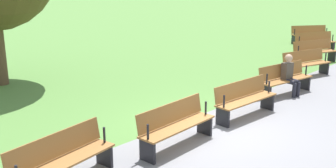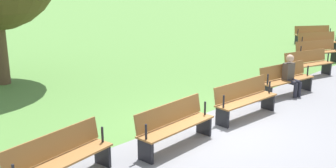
{
  "view_description": "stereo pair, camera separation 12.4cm",
  "coord_description": "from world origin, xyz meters",
  "px_view_note": "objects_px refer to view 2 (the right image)",
  "views": [
    {
      "loc": [
        6.66,
        5.04,
        3.4
      ],
      "look_at": [
        -0.0,
        -1.54,
        0.8
      ],
      "focal_mm": 42.15,
      "sensor_mm": 36.0,
      "label": 1
    },
    {
      "loc": [
        6.58,
        5.12,
        3.4
      ],
      "look_at": [
        -0.0,
        -1.54,
        0.8
      ],
      "focal_mm": 42.15,
      "sensor_mm": 36.0,
      "label": 2
    }
  ],
  "objects_px": {
    "bench_0": "(313,34)",
    "person_seated": "(291,74)",
    "bench_6": "(175,124)",
    "bench_2": "(317,51)",
    "bench_5": "(245,98)",
    "bench_4": "(286,79)",
    "bench_7": "(60,158)",
    "bench_3": "(308,63)",
    "bench_1": "(318,42)"
  },
  "relations": [
    {
      "from": "bench_3",
      "to": "bench_7",
      "type": "distance_m",
      "value": 9.76
    },
    {
      "from": "bench_1",
      "to": "bench_5",
      "type": "height_order",
      "value": "same"
    },
    {
      "from": "bench_0",
      "to": "bench_7",
      "type": "bearing_deg",
      "value": 46.03
    },
    {
      "from": "bench_0",
      "to": "bench_4",
      "type": "height_order",
      "value": "same"
    },
    {
      "from": "bench_4",
      "to": "bench_5",
      "type": "distance_m",
      "value": 2.46
    },
    {
      "from": "bench_0",
      "to": "bench_3",
      "type": "bearing_deg",
      "value": 58.27
    },
    {
      "from": "bench_0",
      "to": "bench_6",
      "type": "xyz_separation_m",
      "value": [
        13.98,
        3.82,
        0.0
      ]
    },
    {
      "from": "bench_0",
      "to": "person_seated",
      "type": "distance_m",
      "value": 9.8
    },
    {
      "from": "bench_3",
      "to": "bench_4",
      "type": "relative_size",
      "value": 1.0
    },
    {
      "from": "bench_0",
      "to": "bench_5",
      "type": "xyz_separation_m",
      "value": [
        11.52,
        3.82,
        0.0
      ]
    },
    {
      "from": "bench_4",
      "to": "bench_1",
      "type": "bearing_deg",
      "value": -152.44
    },
    {
      "from": "bench_0",
      "to": "bench_2",
      "type": "height_order",
      "value": "same"
    },
    {
      "from": "bench_4",
      "to": "bench_6",
      "type": "height_order",
      "value": "same"
    },
    {
      "from": "bench_5",
      "to": "bench_7",
      "type": "bearing_deg",
      "value": 0.02
    },
    {
      "from": "bench_3",
      "to": "bench_4",
      "type": "height_order",
      "value": "same"
    },
    {
      "from": "bench_2",
      "to": "person_seated",
      "type": "distance_m",
      "value": 4.95
    },
    {
      "from": "bench_2",
      "to": "bench_7",
      "type": "xyz_separation_m",
      "value": [
        12.08,
        1.29,
        0.0
      ]
    },
    {
      "from": "bench_2",
      "to": "bench_3",
      "type": "height_order",
      "value": "same"
    },
    {
      "from": "bench_7",
      "to": "bench_1",
      "type": "bearing_deg",
      "value": 179.94
    },
    {
      "from": "bench_1",
      "to": "bench_4",
      "type": "distance_m",
      "value": 7.34
    },
    {
      "from": "bench_0",
      "to": "bench_1",
      "type": "xyz_separation_m",
      "value": [
        2.11,
        1.25,
        0.0
      ]
    },
    {
      "from": "bench_0",
      "to": "bench_2",
      "type": "xyz_separation_m",
      "value": [
        4.35,
        2.27,
        0.0
      ]
    },
    {
      "from": "bench_3",
      "to": "bench_4",
      "type": "xyz_separation_m",
      "value": [
        2.4,
        0.52,
        0.0
      ]
    },
    {
      "from": "bench_0",
      "to": "bench_4",
      "type": "xyz_separation_m",
      "value": [
        9.08,
        3.56,
        0.0
      ]
    },
    {
      "from": "bench_0",
      "to": "bench_4",
      "type": "distance_m",
      "value": 9.75
    },
    {
      "from": "bench_3",
      "to": "bench_4",
      "type": "bearing_deg",
      "value": 27.59
    },
    {
      "from": "bench_3",
      "to": "bench_6",
      "type": "distance_m",
      "value": 7.34
    },
    {
      "from": "bench_2",
      "to": "bench_4",
      "type": "height_order",
      "value": "same"
    },
    {
      "from": "bench_6",
      "to": "person_seated",
      "type": "xyz_separation_m",
      "value": [
        -4.91,
        -0.11,
        0.16
      ]
    },
    {
      "from": "bench_5",
      "to": "bench_7",
      "type": "relative_size",
      "value": 0.99
    },
    {
      "from": "bench_2",
      "to": "bench_5",
      "type": "distance_m",
      "value": 7.34
    },
    {
      "from": "bench_7",
      "to": "person_seated",
      "type": "xyz_separation_m",
      "value": [
        -7.35,
        0.15,
        0.16
      ]
    },
    {
      "from": "bench_2",
      "to": "bench_5",
      "type": "bearing_deg",
      "value": 33.74
    },
    {
      "from": "bench_0",
      "to": "person_seated",
      "type": "height_order",
      "value": "person_seated"
    },
    {
      "from": "bench_2",
      "to": "bench_7",
      "type": "distance_m",
      "value": 12.15
    },
    {
      "from": "bench_3",
      "to": "bench_6",
      "type": "height_order",
      "value": "same"
    },
    {
      "from": "bench_3",
      "to": "bench_2",
      "type": "bearing_deg",
      "value": -146.29
    },
    {
      "from": "bench_0",
      "to": "bench_2",
      "type": "relative_size",
      "value": 0.95
    },
    {
      "from": "bench_3",
      "to": "bench_7",
      "type": "relative_size",
      "value": 1.0
    },
    {
      "from": "bench_2",
      "to": "bench_0",
      "type": "bearing_deg",
      "value": -130.96
    },
    {
      "from": "bench_0",
      "to": "bench_3",
      "type": "height_order",
      "value": "same"
    },
    {
      "from": "bench_2",
      "to": "bench_3",
      "type": "xyz_separation_m",
      "value": [
        2.33,
        0.77,
        0.0
      ]
    },
    {
      "from": "bench_0",
      "to": "bench_1",
      "type": "height_order",
      "value": "same"
    },
    {
      "from": "bench_2",
      "to": "bench_7",
      "type": "bearing_deg",
      "value": 27.63
    },
    {
      "from": "bench_5",
      "to": "bench_1",
      "type": "bearing_deg",
      "value": -161.65
    },
    {
      "from": "bench_6",
      "to": "bench_7",
      "type": "distance_m",
      "value": 2.46
    },
    {
      "from": "bench_7",
      "to": "bench_5",
      "type": "bearing_deg",
      "value": 167.72
    },
    {
      "from": "bench_4",
      "to": "bench_7",
      "type": "height_order",
      "value": "same"
    },
    {
      "from": "bench_7",
      "to": "person_seated",
      "type": "distance_m",
      "value": 7.35
    },
    {
      "from": "bench_0",
      "to": "bench_3",
      "type": "distance_m",
      "value": 7.34
    }
  ]
}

